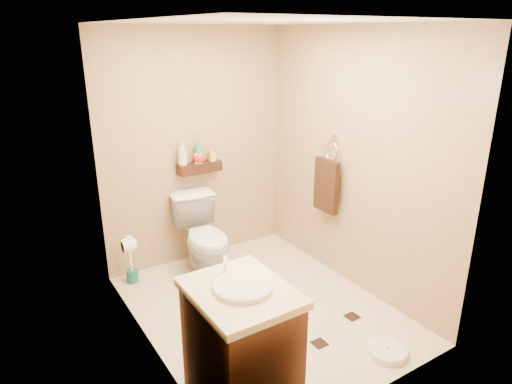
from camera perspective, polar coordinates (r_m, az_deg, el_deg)
ground at (r=4.19m, az=0.71°, el=-14.34°), size 2.50×2.50×0.00m
wall_back at (r=4.72m, az=-7.60°, el=5.38°), size 2.00×0.04×2.40m
wall_front at (r=2.78m, az=15.13°, el=-5.31°), size 2.00×0.04×2.40m
wall_left at (r=3.26m, az=-14.09°, el=-1.51°), size 0.04×2.50×2.40m
wall_right at (r=4.28m, az=12.09°, el=3.64°), size 0.04×2.50×2.40m
ceiling at (r=3.49m, az=0.88°, el=20.55°), size 2.00×2.50×0.02m
wall_shelf at (r=4.70m, az=-7.08°, el=3.06°), size 0.46×0.14×0.10m
floor_accents at (r=4.18m, az=1.68°, el=-14.43°), size 1.19×1.37×0.01m
toilet at (r=4.58m, az=-6.44°, el=-5.71°), size 0.52×0.82×0.80m
vanity at (r=3.07m, az=-1.86°, el=-18.64°), size 0.58×0.70×0.99m
bathroom_scale at (r=3.82m, az=16.08°, el=-18.57°), size 0.38×0.38×0.06m
toilet_brush at (r=4.66m, az=-15.32°, el=-8.89°), size 0.11×0.11×0.50m
towel_ring at (r=4.47m, az=8.84°, el=1.10°), size 0.12×0.30×0.76m
toilet_paper at (r=4.08m, az=-15.62°, el=-6.45°), size 0.12×0.11×0.12m
bottle_a at (r=4.58m, az=-9.20°, el=4.81°), size 0.11×0.11×0.25m
bottle_b at (r=4.66m, az=-7.23°, el=4.57°), size 0.10×0.10×0.16m
bottle_c at (r=4.66m, az=-7.14°, el=4.57°), size 0.13×0.13×0.16m
bottle_d at (r=4.66m, az=-7.12°, el=5.08°), size 0.13×0.13×0.24m
bottle_e at (r=4.73m, az=-5.53°, el=4.79°), size 0.07×0.07×0.15m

